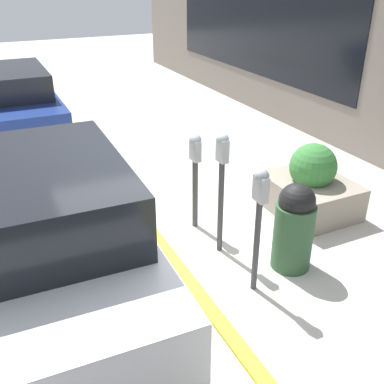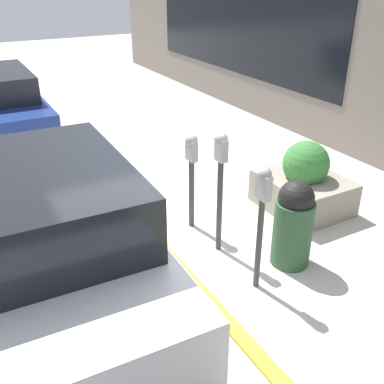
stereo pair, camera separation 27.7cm
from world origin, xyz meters
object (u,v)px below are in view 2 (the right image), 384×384
(parking_meter_second, at_px, (220,174))
(parked_car_middle, at_px, (50,234))
(planter_box, at_px, (304,184))
(parking_meter_middle, at_px, (192,165))
(parking_meter_nearest, at_px, (262,207))
(trash_bin, at_px, (293,223))

(parking_meter_second, height_order, parked_car_middle, parked_car_middle)
(planter_box, relative_size, parked_car_middle, 0.29)
(parking_meter_middle, bearing_deg, parking_meter_second, -178.48)
(planter_box, distance_m, parked_car_middle, 3.71)
(parking_meter_nearest, bearing_deg, parking_meter_middle, -0.27)
(parking_meter_second, relative_size, planter_box, 1.26)
(parking_meter_middle, height_order, trash_bin, parking_meter_middle)
(planter_box, relative_size, trash_bin, 1.14)
(planter_box, distance_m, trash_bin, 1.46)
(parking_meter_middle, xyz_separation_m, trash_bin, (-1.34, -0.62, -0.37))
(parking_meter_nearest, xyz_separation_m, parked_car_middle, (0.89, 1.98, -0.21))
(parking_meter_middle, bearing_deg, planter_box, -101.47)
(parked_car_middle, bearing_deg, parking_meter_nearest, -112.31)
(parking_meter_second, xyz_separation_m, planter_box, (0.33, -1.67, -0.65))
(parking_meter_second, distance_m, parking_meter_middle, 0.68)
(parking_meter_second, distance_m, trash_bin, 1.03)
(parking_meter_nearest, distance_m, parking_meter_middle, 1.51)
(parking_meter_middle, height_order, planter_box, parking_meter_middle)
(parking_meter_nearest, height_order, parking_meter_middle, parking_meter_nearest)
(parking_meter_nearest, relative_size, planter_box, 1.18)
(parked_car_middle, relative_size, trash_bin, 3.96)
(parking_meter_nearest, relative_size, parked_car_middle, 0.34)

